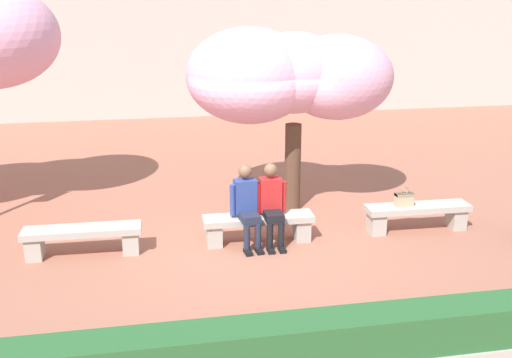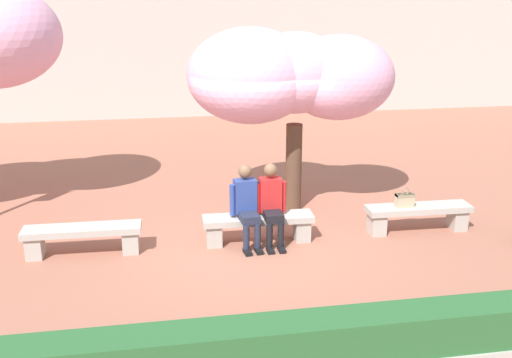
{
  "view_description": "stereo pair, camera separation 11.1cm",
  "coord_description": "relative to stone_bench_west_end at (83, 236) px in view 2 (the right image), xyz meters",
  "views": [
    {
      "loc": [
        -1.68,
        -8.74,
        3.83
      ],
      "look_at": [
        0.0,
        0.2,
        1.0
      ],
      "focal_mm": 42.0,
      "sensor_mm": 36.0,
      "label": 1
    },
    {
      "loc": [
        -1.57,
        -8.76,
        3.83
      ],
      "look_at": [
        0.0,
        0.2,
        1.0
      ],
      "focal_mm": 42.0,
      "sensor_mm": 36.0,
      "label": 2
    }
  ],
  "objects": [
    {
      "name": "handbag",
      "position": [
        5.17,
        0.0,
        0.28
      ],
      "size": [
        0.3,
        0.15,
        0.34
      ],
      "color": "tan",
      "rests_on": "stone_bench_center"
    },
    {
      "name": "cherry_tree_main",
      "position": [
        3.48,
        1.46,
        2.15
      ],
      "size": [
        3.62,
        2.28,
        3.3
      ],
      "color": "#513828",
      "rests_on": "ground"
    },
    {
      "name": "stone_bench_west_end",
      "position": [
        0.0,
        0.0,
        0.0
      ],
      "size": [
        1.77,
        0.46,
        0.45
      ],
      "color": "#ADA89E",
      "rests_on": "ground"
    },
    {
      "name": "stone_bench_center",
      "position": [
        5.43,
        0.0,
        0.0
      ],
      "size": [
        1.77,
        0.46,
        0.45
      ],
      "color": "#ADA89E",
      "rests_on": "ground"
    },
    {
      "name": "planter_hedge_foreground",
      "position": [
        2.72,
        -3.78,
        0.08
      ],
      "size": [
        10.68,
        0.5,
        0.8
      ],
      "color": "#ADA89E",
      "rests_on": "ground"
    },
    {
      "name": "person_seated_right",
      "position": [
        2.92,
        -0.05,
        0.4
      ],
      "size": [
        0.51,
        0.68,
        1.29
      ],
      "color": "black",
      "rests_on": "ground"
    },
    {
      "name": "stone_bench_near_west",
      "position": [
        2.72,
        0.0,
        0.0
      ],
      "size": [
        1.77,
        0.46,
        0.45
      ],
      "color": "#ADA89E",
      "rests_on": "ground"
    },
    {
      "name": "ground_plane",
      "position": [
        2.72,
        0.0,
        -0.3
      ],
      "size": [
        100.0,
        100.0,
        0.0
      ],
      "primitive_type": "plane",
      "color": "#9E604C"
    },
    {
      "name": "person_seated_left",
      "position": [
        2.52,
        -0.05,
        0.4
      ],
      "size": [
        0.51,
        0.71,
        1.29
      ],
      "color": "black",
      "rests_on": "ground"
    }
  ]
}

